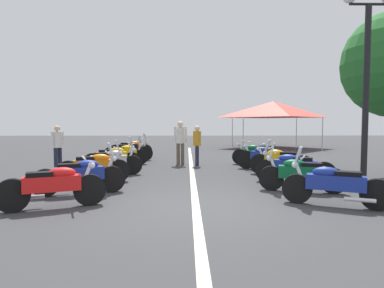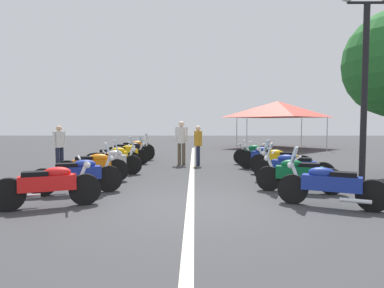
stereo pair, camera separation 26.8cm
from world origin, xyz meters
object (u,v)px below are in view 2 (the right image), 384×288
at_px(bystander_1, 198,142).
at_px(motorcycle_left_row_2, 94,166).
at_px(motorcycle_left_row_5, 125,154).
at_px(traffic_cone_0, 294,159).
at_px(motorcycle_left_row_6, 131,150).
at_px(motorcycle_left_row_7, 134,148).
at_px(motorcycle_left_row_0, 49,185).
at_px(motorcycle_left_row_4, 114,157).
at_px(motorcycle_right_row_0, 329,184).
at_px(motorcycle_left_row_3, 109,161).
at_px(bystander_2, 59,144).
at_px(motorcycle_right_row_4, 267,157).
at_px(motorcycle_right_row_1, 298,174).
at_px(street_lamp_twin_globe, 366,54).
at_px(bystander_0, 181,139).
at_px(motorcycle_right_row_5, 259,154).
at_px(motorcycle_right_row_2, 292,167).
at_px(motorcycle_right_row_3, 280,161).
at_px(motorcycle_left_row_1, 78,174).
at_px(event_tent, 277,109).

bearing_deg(bystander_1, motorcycle_left_row_2, 57.14).
distance_m(motorcycle_left_row_5, traffic_cone_0, 6.77).
height_order(motorcycle_left_row_6, motorcycle_left_row_7, motorcycle_left_row_7).
bearing_deg(motorcycle_left_row_0, motorcycle_left_row_2, 67.34).
height_order(motorcycle_left_row_4, motorcycle_right_row_0, motorcycle_left_row_4).
relative_size(motorcycle_left_row_2, motorcycle_left_row_3, 0.93).
xyz_separation_m(motorcycle_left_row_2, bystander_2, (2.94, 2.16, 0.46)).
xyz_separation_m(motorcycle_left_row_4, bystander_1, (1.19, -3.09, 0.46)).
xyz_separation_m(motorcycle_right_row_4, bystander_1, (1.31, 2.45, 0.46)).
xyz_separation_m(motorcycle_right_row_1, motorcycle_right_row_4, (3.91, -0.09, 0.01)).
bearing_deg(motorcycle_left_row_7, street_lamp_twin_globe, -65.48).
bearing_deg(motorcycle_left_row_3, traffic_cone_0, 9.58).
bearing_deg(motorcycle_left_row_3, motorcycle_left_row_7, 81.80).
bearing_deg(bystander_0, motorcycle_left_row_7, 50.08).
bearing_deg(motorcycle_right_row_5, bystander_0, 17.72).
bearing_deg(motorcycle_right_row_4, motorcycle_left_row_4, 25.18).
xyz_separation_m(motorcycle_left_row_3, motorcycle_left_row_4, (1.31, 0.17, 0.01)).
distance_m(motorcycle_right_row_2, motorcycle_right_row_3, 1.54).
height_order(motorcycle_left_row_3, motorcycle_left_row_4, motorcycle_left_row_4).
relative_size(motorcycle_left_row_4, motorcycle_left_row_5, 0.99).
distance_m(motorcycle_left_row_0, motorcycle_left_row_6, 8.34).
xyz_separation_m(motorcycle_left_row_1, motorcycle_right_row_3, (2.88, -5.55, -0.00)).
distance_m(motorcycle_left_row_7, traffic_cone_0, 7.49).
bearing_deg(bystander_1, motorcycle_left_row_0, 70.73).
distance_m(motorcycle_right_row_5, bystander_2, 7.69).
height_order(motorcycle_left_row_2, motorcycle_right_row_1, motorcycle_left_row_2).
xyz_separation_m(motorcycle_left_row_6, motorcycle_right_row_0, (-8.25, -5.53, -0.01)).
height_order(motorcycle_right_row_0, street_lamp_twin_globe, street_lamp_twin_globe).
height_order(motorcycle_left_row_3, motorcycle_right_row_4, motorcycle_right_row_4).
height_order(motorcycle_left_row_6, motorcycle_right_row_5, motorcycle_left_row_6).
bearing_deg(motorcycle_right_row_3, motorcycle_left_row_3, 20.93).
height_order(motorcycle_right_row_2, street_lamp_twin_globe, street_lamp_twin_globe).
bearing_deg(motorcycle_left_row_6, motorcycle_left_row_0, -108.12).
xyz_separation_m(motorcycle_right_row_2, traffic_cone_0, (3.98, -1.25, -0.18)).
relative_size(motorcycle_left_row_4, motorcycle_right_row_5, 0.98).
bearing_deg(motorcycle_right_row_5, traffic_cone_0, -169.72).
height_order(motorcycle_left_row_1, traffic_cone_0, motorcycle_left_row_1).
height_order(motorcycle_left_row_1, event_tent, event_tent).
relative_size(motorcycle_left_row_2, motorcycle_right_row_2, 0.97).
distance_m(motorcycle_right_row_0, traffic_cone_0, 6.69).
bearing_deg(motorcycle_right_row_2, bystander_1, -33.36).
distance_m(motorcycle_left_row_3, street_lamp_twin_globe, 7.85).
bearing_deg(motorcycle_left_row_1, motorcycle_left_row_5, 70.70).
bearing_deg(traffic_cone_0, motorcycle_right_row_1, 164.24).
bearing_deg(motorcycle_left_row_4, motorcycle_right_row_1, -55.49).
distance_m(bystander_0, event_tent, 11.42).
xyz_separation_m(motorcycle_left_row_5, motorcycle_right_row_1, (-5.36, -5.32, -0.00)).
height_order(motorcycle_left_row_4, motorcycle_right_row_2, motorcycle_right_row_2).
relative_size(motorcycle_right_row_4, motorcycle_right_row_5, 1.00).
xyz_separation_m(motorcycle_left_row_0, motorcycle_left_row_5, (6.89, -0.08, 0.00)).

